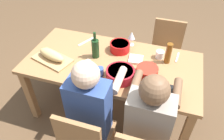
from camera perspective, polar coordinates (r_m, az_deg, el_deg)
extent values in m
plane|color=brown|center=(2.72, 0.00, -10.04)|extent=(8.00, 8.00, 0.00)
cube|color=#9E7044|center=(2.20, 0.00, 1.78)|extent=(1.77, 0.87, 0.04)
cube|color=#9E7044|center=(2.55, -20.78, -6.28)|extent=(0.07, 0.07, 0.70)
cube|color=#9E7044|center=(2.19, 18.66, -16.15)|extent=(0.07, 0.07, 0.70)
cube|color=#9E7044|center=(2.99, -13.04, 3.61)|extent=(0.07, 0.07, 0.70)
cube|color=#9E7044|center=(2.68, 19.59, -3.03)|extent=(0.07, 0.07, 0.70)
cube|color=#9E7044|center=(2.00, -6.12, -16.44)|extent=(0.40, 0.40, 0.03)
cube|color=#9E7044|center=(1.74, -9.02, -17.41)|extent=(0.38, 0.04, 0.40)
cube|color=#9E7044|center=(2.31, -8.09, -14.88)|extent=(0.04, 0.04, 0.42)
cube|color=#9E7044|center=(2.24, 0.25, -17.22)|extent=(0.04, 0.04, 0.42)
cylinder|color=#2D2D38|center=(2.30, -5.50, -14.37)|extent=(0.11, 0.11, 0.45)
cylinder|color=#2D2D38|center=(2.27, -1.61, -15.44)|extent=(0.11, 0.11, 0.45)
cube|color=#334C8C|center=(1.80, -6.04, -9.97)|extent=(0.34, 0.20, 0.55)
cylinder|color=beige|center=(1.93, -7.92, -0.51)|extent=(0.07, 0.30, 0.07)
cylinder|color=beige|center=(1.84, 1.80, -2.65)|extent=(0.07, 0.30, 0.07)
sphere|color=beige|center=(1.53, -7.00, -1.23)|extent=(0.21, 0.21, 0.21)
cylinder|color=#2D2D38|center=(2.23, 6.74, -17.47)|extent=(0.11, 0.11, 0.45)
cube|color=gray|center=(1.72, 9.54, -13.73)|extent=(0.34, 0.20, 0.55)
cylinder|color=brown|center=(1.82, 6.25, -3.61)|extent=(0.07, 0.30, 0.07)
cylinder|color=brown|center=(1.81, 16.82, -5.78)|extent=(0.07, 0.30, 0.07)
sphere|color=brown|center=(1.44, 11.15, -5.19)|extent=(0.21, 0.21, 0.21)
cube|color=#9E7044|center=(2.85, 13.60, 3.62)|extent=(0.40, 0.40, 0.03)
cube|color=#9E7044|center=(2.88, 14.73, 9.06)|extent=(0.38, 0.04, 0.40)
cube|color=#9E7044|center=(2.86, 15.81, -2.61)|extent=(0.04, 0.04, 0.42)
cube|color=#9E7044|center=(2.86, 9.13, -1.25)|extent=(0.04, 0.04, 0.42)
cube|color=#9E7044|center=(3.12, 16.42, 1.52)|extent=(0.04, 0.04, 0.42)
cube|color=#9E7044|center=(3.12, 10.30, 2.76)|extent=(0.04, 0.04, 0.42)
cylinder|color=red|center=(2.05, 9.26, -0.28)|extent=(0.21, 0.21, 0.08)
cylinder|color=orange|center=(2.03, 9.34, 0.26)|extent=(0.18, 0.18, 0.03)
cylinder|color=#B21923|center=(1.98, 2.22, -1.11)|extent=(0.26, 0.26, 0.10)
cylinder|color=beige|center=(1.96, 2.25, -0.43)|extent=(0.23, 0.23, 0.03)
cylinder|color=red|center=(2.32, 2.08, 6.15)|extent=(0.21, 0.21, 0.09)
cylinder|color=#669E33|center=(2.31, 2.10, 6.78)|extent=(0.19, 0.19, 0.03)
cube|color=tan|center=(2.29, -15.45, 2.78)|extent=(0.45, 0.33, 0.02)
ellipsoid|color=tan|center=(2.26, -15.70, 3.87)|extent=(0.34, 0.20, 0.09)
cylinder|color=#193819|center=(2.21, -4.41, 5.62)|extent=(0.08, 0.08, 0.20)
cylinder|color=#193819|center=(2.13, -4.61, 8.80)|extent=(0.03, 0.03, 0.09)
cylinder|color=brown|center=(2.19, 14.68, 4.28)|extent=(0.06, 0.06, 0.22)
cylinder|color=silver|center=(2.44, 5.04, 6.72)|extent=(0.07, 0.07, 0.01)
cylinder|color=silver|center=(2.42, 5.10, 7.51)|extent=(0.01, 0.01, 0.07)
cone|color=silver|center=(2.38, 5.21, 9.11)|extent=(0.08, 0.08, 0.08)
cylinder|color=#334C8C|center=(2.01, -3.21, -0.44)|extent=(0.07, 0.07, 0.09)
cube|color=silver|center=(2.04, -6.10, -1.58)|extent=(0.04, 0.17, 0.01)
cube|color=black|center=(1.93, 11.44, -5.42)|extent=(0.32, 0.23, 0.01)
cylinder|color=white|center=(2.28, 12.51, 4.04)|extent=(0.08, 0.08, 0.08)
cube|color=silver|center=(2.34, 16.88, 3.23)|extent=(0.03, 0.17, 0.01)
cube|color=silver|center=(2.50, -6.83, 7.49)|extent=(0.12, 0.22, 0.01)
cube|color=white|center=(2.22, 6.31, 2.80)|extent=(0.15, 0.15, 0.02)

